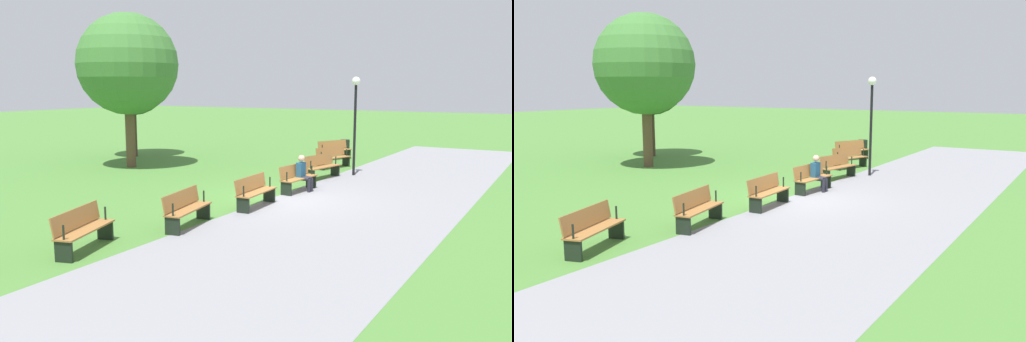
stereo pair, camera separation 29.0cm
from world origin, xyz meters
TOP-DOWN VIEW (x-y plane):
  - ground_plane at (0.00, 0.00)m, footprint 120.00×120.00m
  - path_paving at (0.00, 2.49)m, footprint 33.79×5.55m
  - bench_0 at (-9.26, -2.12)m, footprint 1.79×1.17m
  - bench_1 at (-6.72, -1.12)m, footprint 1.82×0.99m
  - bench_2 at (-4.08, -0.45)m, footprint 1.82×0.79m
  - bench_3 at (-1.37, -0.11)m, footprint 1.79×0.58m
  - bench_4 at (1.37, -0.11)m, footprint 1.79×0.58m
  - bench_5 at (4.08, -0.45)m, footprint 1.82×0.79m
  - bench_6 at (6.72, -1.12)m, footprint 1.82×0.99m
  - person_seated at (-1.50, 0.04)m, footprint 0.34×0.53m
  - tree_0 at (-5.25, -11.07)m, footprint 3.56×3.56m
  - tree_1 at (-2.54, -8.68)m, footprint 4.24×4.24m
  - lamp_post at (-5.38, 0.33)m, footprint 0.32×0.32m
  - trash_bin at (-11.21, -2.33)m, footprint 0.46×0.46m

SIDE VIEW (x-z plane):
  - ground_plane at x=0.00m, z-range 0.00..0.00m
  - path_paving at x=0.00m, z-range 0.00..0.01m
  - trash_bin at x=-11.21m, z-range 0.00..0.77m
  - bench_0 at x=-9.26m, z-range 0.03..0.92m
  - bench_1 at x=-6.72m, z-range 0.03..0.92m
  - bench_2 at x=-4.08m, z-range 0.03..0.92m
  - bench_3 at x=-1.37m, z-range 0.03..0.92m
  - bench_4 at x=1.37m, z-range 0.03..0.92m
  - bench_5 at x=4.08m, z-range 0.03..0.92m
  - bench_6 at x=6.72m, z-range 0.03..0.92m
  - person_seated at x=-1.50m, z-range 0.04..1.24m
  - lamp_post at x=-5.38m, z-range 0.76..4.56m
  - tree_0 at x=-5.25m, z-range 1.01..6.59m
  - tree_1 at x=-2.54m, z-range 1.10..7.57m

